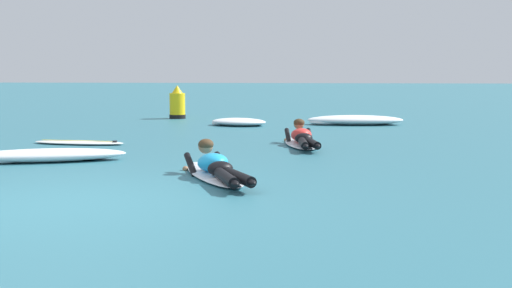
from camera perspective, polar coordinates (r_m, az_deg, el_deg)
ground_plane at (r=17.47m, az=-3.55°, el=1.36°), size 120.00×120.00×0.00m
surfer_near at (r=9.25m, az=-3.37°, el=-2.06°), size 1.43×2.52×0.53m
surfer_far at (r=13.25m, az=3.86°, el=0.42°), size 0.93×2.58×0.54m
drifting_surfboard at (r=13.99m, az=-14.43°, el=0.13°), size 1.91×0.71×0.16m
whitewater_mid_left at (r=18.57m, az=8.25°, el=1.97°), size 2.61×1.15×0.26m
whitewater_mid_right at (r=11.46m, az=-17.05°, el=-0.93°), size 2.61×1.44×0.21m
whitewater_back at (r=18.11m, az=-1.43°, el=1.84°), size 1.75×1.47×0.20m
channel_marker_buoy at (r=20.84m, az=-6.55°, el=3.21°), size 0.49×0.49×1.00m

